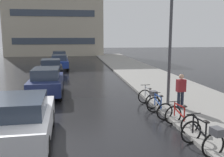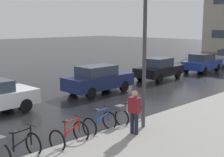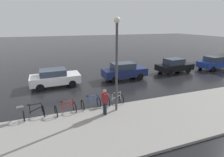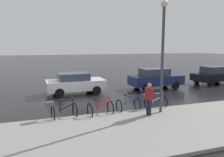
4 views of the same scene
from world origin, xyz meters
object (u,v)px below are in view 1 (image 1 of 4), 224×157
(streetlamp, at_px, (170,36))
(car_navy, at_px, (47,82))
(car_white, at_px, (20,119))
(car_black, at_px, (51,69))
(bicycle_nearest, at_px, (205,136))
(pedestrian, at_px, (181,90))
(car_silver, at_px, (59,57))
(bicycle_farthest, at_px, (149,97))
(bicycle_third, at_px, (159,107))
(car_blue, at_px, (59,62))
(bicycle_second, at_px, (181,119))

(streetlamp, bearing_deg, car_navy, 152.50)
(car_white, xyz_separation_m, car_black, (-0.19, 12.75, -0.00))
(bicycle_nearest, relative_size, pedestrian, 0.83)
(car_navy, xyz_separation_m, car_silver, (-0.33, 17.61, -0.03))
(bicycle_nearest, relative_size, car_silver, 0.32)
(bicycle_farthest, xyz_separation_m, car_black, (-5.52, 9.33, 0.30))
(bicycle_nearest, distance_m, car_white, 5.71)
(bicycle_third, xyz_separation_m, car_blue, (-5.16, 16.36, 0.39))
(bicycle_nearest, relative_size, bicycle_farthest, 1.03)
(car_white, height_order, pedestrian, pedestrian)
(pedestrian, bearing_deg, car_black, 123.16)
(bicycle_second, bearing_deg, car_white, -176.61)
(bicycle_second, bearing_deg, pedestrian, 67.13)
(car_black, height_order, car_silver, car_black)
(car_white, height_order, car_black, car_black)
(bicycle_second, distance_m, car_silver, 24.48)
(bicycle_second, relative_size, streetlamp, 0.22)
(bicycle_third, relative_size, pedestrian, 0.70)
(bicycle_third, bearing_deg, car_white, -159.94)
(car_blue, relative_size, streetlamp, 0.73)
(bicycle_nearest, height_order, streetlamp, streetlamp)
(bicycle_third, height_order, pedestrian, pedestrian)
(bicycle_nearest, xyz_separation_m, bicycle_farthest, (-0.17, 4.97, -0.02))
(car_navy, bearing_deg, streetlamp, -27.50)
(bicycle_second, relative_size, car_navy, 0.29)
(car_navy, xyz_separation_m, streetlamp, (6.11, -3.18, 2.61))
(bicycle_farthest, height_order, car_black, car_black)
(car_black, bearing_deg, bicycle_farthest, -59.42)
(bicycle_nearest, relative_size, streetlamp, 0.25)
(bicycle_farthest, bearing_deg, pedestrian, -37.80)
(car_navy, relative_size, streetlamp, 0.77)
(car_navy, bearing_deg, bicycle_nearest, -56.33)
(bicycle_second, height_order, car_white, car_white)
(car_black, distance_m, car_silver, 11.36)
(bicycle_third, distance_m, car_silver, 22.85)
(bicycle_nearest, bearing_deg, car_white, 164.25)
(bicycle_third, distance_m, bicycle_farthest, 1.49)
(streetlamp, bearing_deg, bicycle_nearest, -98.65)
(bicycle_third, bearing_deg, bicycle_farthest, 89.18)
(car_silver, distance_m, streetlamp, 21.92)
(bicycle_second, height_order, pedestrian, pedestrian)
(bicycle_third, bearing_deg, bicycle_second, -79.82)
(bicycle_farthest, relative_size, streetlamp, 0.25)
(car_black, bearing_deg, bicycle_nearest, -68.33)
(bicycle_nearest, xyz_separation_m, bicycle_third, (-0.19, 3.49, -0.11))
(bicycle_third, relative_size, streetlamp, 0.22)
(bicycle_nearest, xyz_separation_m, car_silver, (-5.69, 25.66, 0.29))
(car_navy, xyz_separation_m, pedestrian, (6.38, -4.00, 0.15))
(car_white, relative_size, car_silver, 0.95)
(car_black, relative_size, streetlamp, 0.76)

